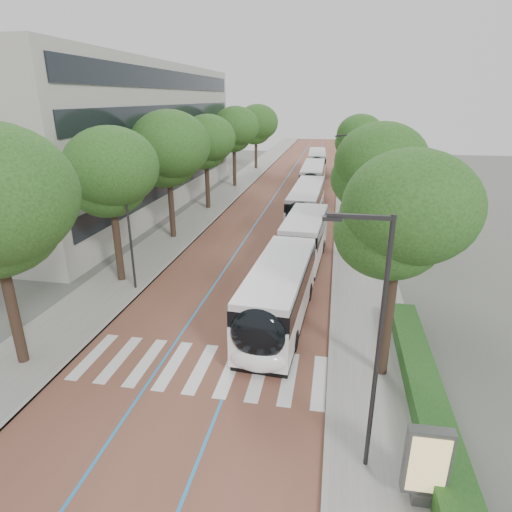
% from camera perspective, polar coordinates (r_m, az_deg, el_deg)
% --- Properties ---
extents(ground, '(160.00, 160.00, 0.00)m').
position_cam_1_polar(ground, '(18.26, -8.93, -16.30)').
color(ground, '#51544C').
rests_on(ground, ground).
extents(road, '(11.00, 140.00, 0.02)m').
position_cam_1_polar(road, '(55.04, 4.87, 8.96)').
color(road, brown).
rests_on(road, ground).
extents(sidewalk_left, '(4.00, 140.00, 0.12)m').
position_cam_1_polar(sidewalk_left, '(56.25, -2.84, 9.31)').
color(sidewalk_left, gray).
rests_on(sidewalk_left, ground).
extents(sidewalk_right, '(4.00, 140.00, 0.12)m').
position_cam_1_polar(sidewalk_right, '(54.81, 12.78, 8.54)').
color(sidewalk_right, gray).
rests_on(sidewalk_right, ground).
extents(kerb_left, '(0.20, 140.00, 0.14)m').
position_cam_1_polar(kerb_left, '(55.85, -0.92, 9.25)').
color(kerb_left, gray).
rests_on(kerb_left, ground).
extents(kerb_right, '(0.20, 140.00, 0.14)m').
position_cam_1_polar(kerb_right, '(54.77, 10.78, 8.68)').
color(kerb_right, gray).
rests_on(kerb_right, ground).
extents(zebra_crossing, '(10.55, 3.60, 0.01)m').
position_cam_1_polar(zebra_crossing, '(18.95, -7.33, -14.58)').
color(zebra_crossing, silver).
rests_on(zebra_crossing, ground).
extents(lane_line_left, '(0.12, 126.00, 0.01)m').
position_cam_1_polar(lane_line_left, '(55.21, 3.20, 9.05)').
color(lane_line_left, '#2577BB').
rests_on(lane_line_left, road).
extents(lane_line_right, '(0.12, 126.00, 0.01)m').
position_cam_1_polar(lane_line_right, '(54.90, 6.56, 8.89)').
color(lane_line_right, '#2577BB').
rests_on(lane_line_right, road).
extents(office_building, '(18.11, 40.00, 14.00)m').
position_cam_1_polar(office_building, '(48.67, -20.80, 14.60)').
color(office_building, '#A19E95').
rests_on(office_building, ground).
extents(hedge, '(1.20, 14.00, 0.80)m').
position_cam_1_polar(hedge, '(17.56, 21.80, -17.29)').
color(hedge, '#193D15').
rests_on(hedge, sidewalk_right).
extents(streetlight_near, '(1.82, 0.20, 8.00)m').
position_cam_1_polar(streetlight_near, '(12.34, 15.43, -9.59)').
color(streetlight_near, '#2A292C').
rests_on(streetlight_near, sidewalk_right).
extents(streetlight_far, '(1.82, 0.20, 8.00)m').
position_cam_1_polar(streetlight_far, '(36.23, 12.68, 10.34)').
color(streetlight_far, '#2A292C').
rests_on(streetlight_far, sidewalk_right).
extents(lamp_post_left, '(0.14, 0.14, 8.00)m').
position_cam_1_polar(lamp_post_left, '(25.42, -16.61, 4.21)').
color(lamp_post_left, '#2A292C').
rests_on(lamp_post_left, sidewalk_left).
extents(trees_left, '(6.44, 61.38, 9.55)m').
position_cam_1_polar(trees_left, '(41.70, -7.64, 14.52)').
color(trees_left, black).
rests_on(trees_left, ground).
extents(trees_right, '(5.87, 47.36, 8.94)m').
position_cam_1_polar(trees_right, '(38.35, 14.41, 12.73)').
color(trees_right, black).
rests_on(trees_right, ground).
extents(lead_bus, '(3.48, 18.50, 3.20)m').
position_cam_1_polar(lead_bus, '(24.85, 4.75, -1.43)').
color(lead_bus, black).
rests_on(lead_bus, ground).
extents(bus_queued_0, '(2.82, 12.45, 3.20)m').
position_cam_1_polar(bus_queued_0, '(39.70, 6.70, 6.83)').
color(bus_queued_0, white).
rests_on(bus_queued_0, ground).
extents(bus_queued_1, '(2.64, 12.42, 3.20)m').
position_cam_1_polar(bus_queued_1, '(53.17, 7.55, 10.23)').
color(bus_queued_1, white).
rests_on(bus_queued_1, ground).
extents(bus_queued_2, '(3.06, 12.50, 3.20)m').
position_cam_1_polar(bus_queued_2, '(66.91, 8.10, 12.27)').
color(bus_queued_2, white).
rests_on(bus_queued_2, ground).
extents(ad_panel, '(1.21, 0.48, 2.51)m').
position_cam_1_polar(ad_panel, '(13.77, 21.77, -24.44)').
color(ad_panel, '#59595B').
rests_on(ad_panel, sidewalk_right).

